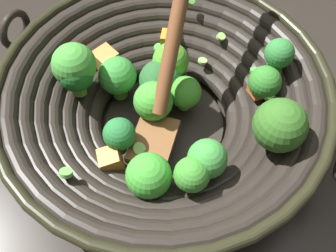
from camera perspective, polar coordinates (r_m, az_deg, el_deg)
The scene contains 2 objects.
ground_plane at distance 0.55m, azimuth -0.58°, elevation -0.12°, with size 4.00×4.00×0.00m, color #28231E.
wok at distance 0.50m, azimuth -0.60°, elevation 3.60°, with size 0.41×0.43×0.26m.
Camera 1 is at (0.29, 0.05, 0.46)m, focal length 43.35 mm.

